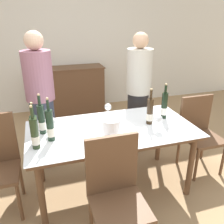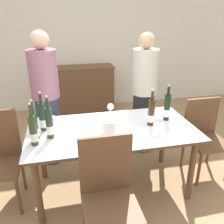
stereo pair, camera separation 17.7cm
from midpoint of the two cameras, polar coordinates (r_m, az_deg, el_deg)
name	(u,v)px [view 2 (the right image)]	position (r m, az deg, el deg)	size (l,w,h in m)	color
ground_plane	(112,187)	(2.81, 1.89, -17.57)	(12.00, 12.00, 0.00)	#A37F56
back_wall	(81,36)	(4.77, -6.27, 17.64)	(8.00, 0.10, 2.80)	silver
sideboard_cabinet	(81,89)	(4.66, -6.44, 5.49)	(1.27, 0.46, 0.88)	brown
dining_table	(112,135)	(2.43, 2.10, -5.57)	(1.68, 0.88, 0.74)	brown
ice_bucket	(110,127)	(2.20, 1.72, -3.72)	(0.19, 0.19, 0.18)	white
wine_bottle_0	(167,108)	(2.62, 14.99, 0.99)	(0.07, 0.07, 0.39)	black
wine_bottle_1	(43,117)	(2.37, -14.33, -1.31)	(0.07, 0.07, 0.40)	#1E3323
wine_bottle_2	(151,113)	(2.46, 11.45, -0.30)	(0.07, 0.07, 0.38)	#332314
wine_bottle_3	(49,124)	(2.22, -12.62, -2.85)	(0.07, 0.07, 0.41)	#1E3323
wine_bottle_4	(34,127)	(2.23, -16.01, -3.48)	(0.06, 0.06, 0.38)	#1E3323
wine_bottle_5	(33,131)	(2.14, -16.16, -4.48)	(0.07, 0.07, 0.39)	#28381E
wine_glass_0	(159,121)	(2.35, 13.28, -2.18)	(0.09, 0.09, 0.16)	white
wine_glass_1	(111,107)	(2.68, 1.53, 1.14)	(0.08, 0.08, 0.14)	white
wine_glass_2	(53,120)	(2.35, -11.90, -2.01)	(0.09, 0.09, 0.16)	white
chair_right_end	(204,132)	(3.03, 22.87, -4.58)	(0.42, 0.42, 0.91)	brown
chair_near_front	(108,190)	(1.93, 1.90, -18.27)	(0.42, 0.42, 0.97)	brown
person_host	(46,101)	(2.95, -13.85, 2.53)	(0.33, 0.33, 1.65)	#383F56
person_guest_left	(144,96)	(3.18, 9.25, 3.91)	(0.33, 0.33, 1.61)	#262628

